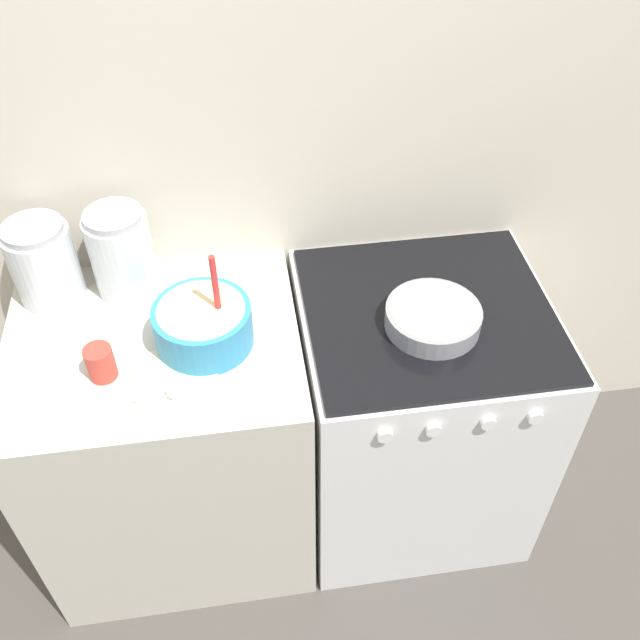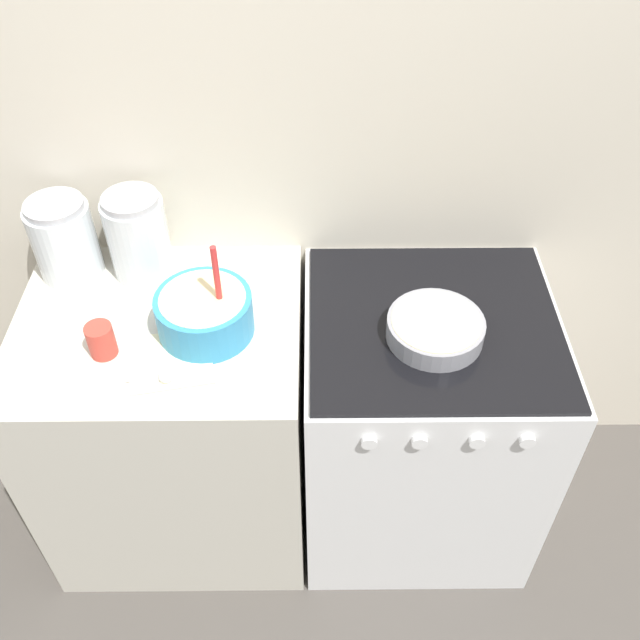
# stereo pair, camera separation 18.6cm
# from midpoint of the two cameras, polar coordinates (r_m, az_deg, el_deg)

# --- Properties ---
(ground_plane) EXTENTS (12.00, 12.00, 0.00)m
(ground_plane) POSITION_cam_midpoint_polar(r_m,az_deg,el_deg) (2.48, -2.60, -21.01)
(ground_plane) COLOR #4C4742
(wall_back) EXTENTS (4.56, 0.05, 2.40)m
(wall_back) POSITION_cam_midpoint_polar(r_m,az_deg,el_deg) (2.02, -6.02, 12.63)
(wall_back) COLOR beige
(wall_back) RESTS_ON ground_plane
(countertop_cabinet) EXTENTS (0.78, 0.66, 0.90)m
(countertop_cabinet) POSITION_cam_midpoint_polar(r_m,az_deg,el_deg) (2.29, -13.86, -9.54)
(countertop_cabinet) COLOR beige
(countertop_cabinet) RESTS_ON ground_plane
(stove) EXTENTS (0.71, 0.68, 0.90)m
(stove) POSITION_cam_midpoint_polar(r_m,az_deg,el_deg) (2.30, 5.27, -7.52)
(stove) COLOR silver
(stove) RESTS_ON ground_plane
(mixing_bowl) EXTENTS (0.25, 0.25, 0.28)m
(mixing_bowl) POSITION_cam_midpoint_polar(r_m,az_deg,el_deg) (1.87, -12.18, -0.40)
(mixing_bowl) COLOR #338CBF
(mixing_bowl) RESTS_ON countertop_cabinet
(baking_pan) EXTENTS (0.26, 0.26, 0.06)m
(baking_pan) POSITION_cam_midpoint_polar(r_m,az_deg,el_deg) (1.90, 6.29, 0.10)
(baking_pan) COLOR gray
(baking_pan) RESTS_ON stove
(storage_jar_left) EXTENTS (0.18, 0.18, 0.24)m
(storage_jar_left) POSITION_cam_midpoint_polar(r_m,az_deg,el_deg) (2.11, -23.53, 3.82)
(storage_jar_left) COLOR silver
(storage_jar_left) RESTS_ON countertop_cabinet
(storage_jar_middle) EXTENTS (0.17, 0.17, 0.26)m
(storage_jar_middle) POSITION_cam_midpoint_polar(r_m,az_deg,el_deg) (2.06, -18.05, 4.69)
(storage_jar_middle) COLOR silver
(storage_jar_middle) RESTS_ON countertop_cabinet
(tin_can) EXTENTS (0.07, 0.07, 0.09)m
(tin_can) POSITION_cam_midpoint_polar(r_m,az_deg,el_deg) (1.87, -19.92, -3.38)
(tin_can) COLOR #CC3F33
(tin_can) RESTS_ON countertop_cabinet
(recipe_page) EXTENTS (0.24, 0.24, 0.01)m
(recipe_page) POSITION_cam_midpoint_polar(r_m,az_deg,el_deg) (1.85, -14.40, -4.47)
(recipe_page) COLOR beige
(recipe_page) RESTS_ON countertop_cabinet
(measuring_spoon) EXTENTS (0.12, 0.04, 0.04)m
(measuring_spoon) POSITION_cam_midpoint_polar(r_m,az_deg,el_deg) (1.80, -14.98, -5.88)
(measuring_spoon) COLOR white
(measuring_spoon) RESTS_ON countertop_cabinet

